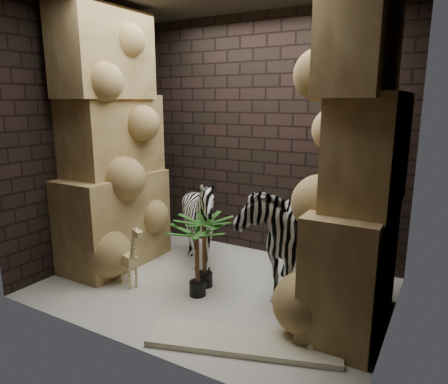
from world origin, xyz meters
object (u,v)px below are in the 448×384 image
Objects in this scene: zebra_right at (278,225)px; surfboard at (243,342)px; giraffe_toy at (128,252)px; palm_front at (204,251)px; zebra_left at (200,226)px; palm_back at (197,261)px.

zebra_right is 1.30m from surfboard.
zebra_right is at bearing 48.59° from giraffe_toy.
palm_front is (0.72, 0.39, 0.02)m from giraffe_toy.
surfboard is (1.19, -1.18, -0.48)m from zebra_left.
surfboard is at bearing -96.77° from zebra_right.
surfboard is at bearing 8.48° from giraffe_toy.
zebra_right is 1.62m from giraffe_toy.
palm_front is 1.20m from surfboard.
zebra_right is 1.91× the size of palm_back.
palm_back reaches higher than surfboard.
zebra_left is 1.74m from surfboard.
zebra_right is 1.05m from zebra_left.
zebra_left is at bearing 159.37° from zebra_right.
zebra_left is at bearing 128.25° from palm_front.
zebra_right is 0.91m from palm_back.
palm_front is (-0.69, -0.33, -0.32)m from zebra_right.
palm_back is at bearing 127.85° from surfboard.
zebra_left is 1.41× the size of palm_front.
palm_back is (-0.64, -0.55, -0.34)m from zebra_right.
zebra_left is at bearing 85.89° from giraffe_toy.
zebra_left is 0.76m from palm_back.
giraffe_toy is 0.48× the size of surfboard.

